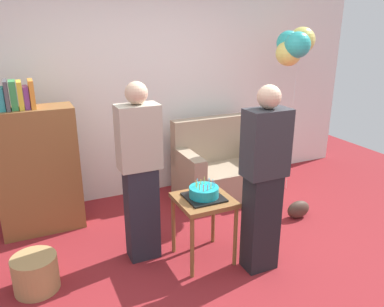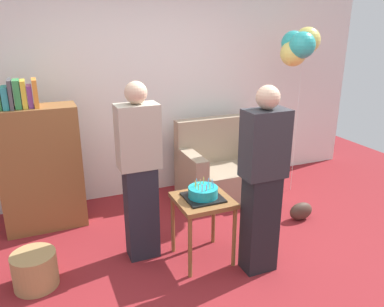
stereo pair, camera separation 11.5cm
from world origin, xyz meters
name	(u,v)px [view 1 (the left image)]	position (x,y,z in m)	size (l,w,h in m)	color
ground_plane	(224,277)	(0.00, 0.00, 0.00)	(8.00, 8.00, 0.00)	maroon
wall_back	(144,86)	(0.00, 2.05, 1.35)	(6.00, 0.10, 2.70)	silver
couch	(221,169)	(0.77, 1.49, 0.34)	(1.10, 0.70, 0.96)	gray
bookshelf	(37,168)	(-1.33, 1.53, 0.69)	(0.80, 0.36, 1.59)	brown
side_table	(204,208)	(-0.04, 0.33, 0.52)	(0.48, 0.48, 0.61)	brown
birthday_cake	(204,193)	(-0.04, 0.33, 0.66)	(0.32, 0.32, 0.17)	black
person_blowing_candles	(140,173)	(-0.53, 0.60, 0.83)	(0.36, 0.22, 1.63)	#23232D
person_holding_cake	(264,181)	(0.36, 0.01, 0.83)	(0.36, 0.22, 1.63)	black
wicker_basket	(36,273)	(-1.47, 0.51, 0.15)	(0.36, 0.36, 0.30)	#A88451
handbag	(298,209)	(1.27, 0.58, 0.10)	(0.28, 0.14, 0.20)	#473328
balloon_bunch	(294,45)	(1.60, 1.29, 1.82)	(0.50, 0.46, 2.03)	silver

